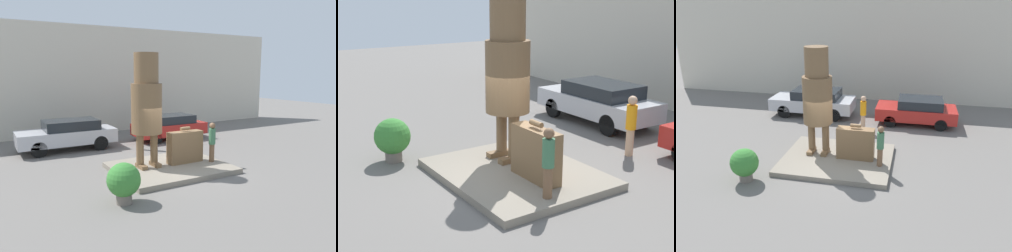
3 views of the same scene
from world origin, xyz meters
The scene contains 8 objects.
ground_plane centered at (0.00, 0.00, 0.00)m, with size 60.00×60.00×0.00m, color slate.
pedestal centered at (0.00, 0.00, 0.10)m, with size 4.33×3.53×0.19m.
statue_figure centered at (-0.85, 0.30, 2.71)m, with size 1.17×1.17×4.32m.
giant_suitcase centered at (0.72, 0.07, 0.83)m, with size 1.47×0.45×1.46m.
tourist centered at (1.75, -0.37, 1.07)m, with size 0.27×0.27×1.61m.
parked_car_silver centered at (-2.66, 5.41, 0.81)m, with size 4.61×1.89×1.49m.
planter_pot centered at (-2.85, -2.19, 0.69)m, with size 1.00×1.00×1.23m.
worker_hivis centered at (0.44, 3.66, 0.97)m, with size 0.30×0.30×1.76m.
Camera 2 is at (9.16, -6.34, 4.57)m, focal length 50.00 mm.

